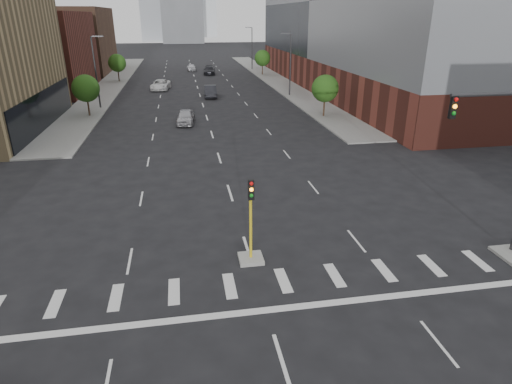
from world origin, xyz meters
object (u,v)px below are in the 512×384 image
object	(u,v)px
car_near_left	(185,117)
car_distant	(191,68)
car_far_left	(161,85)
median_traffic_signal	(251,244)
car_mid_right	(210,91)
car_deep_right	(209,70)

from	to	relation	value
car_near_left	car_distant	bearing A→B (deg)	92.99
car_far_left	median_traffic_signal	bearing A→B (deg)	-76.11
car_far_left	car_distant	world-z (taller)	car_far_left
median_traffic_signal	car_distant	xyz separation A→B (m)	(-0.19, 80.93, -0.23)
car_near_left	car_far_left	world-z (taller)	car_far_left
car_near_left	car_far_left	bearing A→B (deg)	103.71
car_mid_right	car_far_left	size ratio (longest dim) A/B	0.88
car_near_left	car_deep_right	xyz separation A→B (m)	(5.87, 43.90, 0.02)
car_near_left	car_mid_right	bearing A→B (deg)	82.04
car_deep_right	car_far_left	bearing A→B (deg)	-111.67
car_deep_right	car_distant	size ratio (longest dim) A/B	1.29
car_mid_right	car_distant	distance (m)	33.91
car_distant	car_deep_right	bearing A→B (deg)	-65.23
car_mid_right	car_deep_right	distance (m)	27.23
median_traffic_signal	car_mid_right	world-z (taller)	median_traffic_signal
median_traffic_signal	car_distant	bearing A→B (deg)	90.14
car_distant	car_near_left	bearing A→B (deg)	-95.56
car_near_left	car_far_left	size ratio (longest dim) A/B	0.81
car_near_left	median_traffic_signal	bearing A→B (deg)	-79.52
car_deep_right	car_distant	xyz separation A→B (m)	(-3.51, 6.70, -0.07)
median_traffic_signal	car_deep_right	size ratio (longest dim) A/B	0.78
median_traffic_signal	car_distant	distance (m)	80.93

